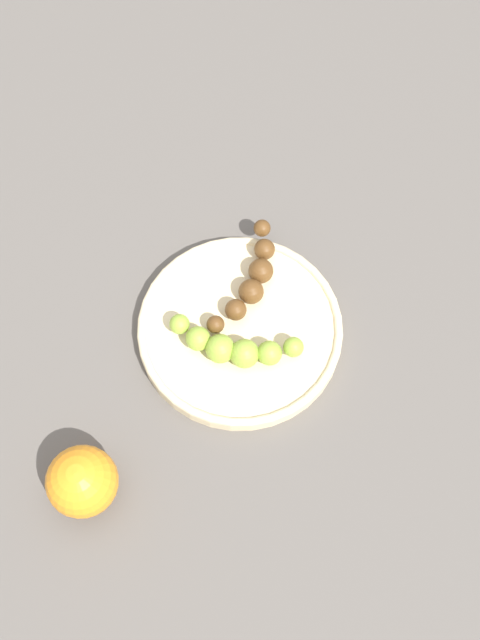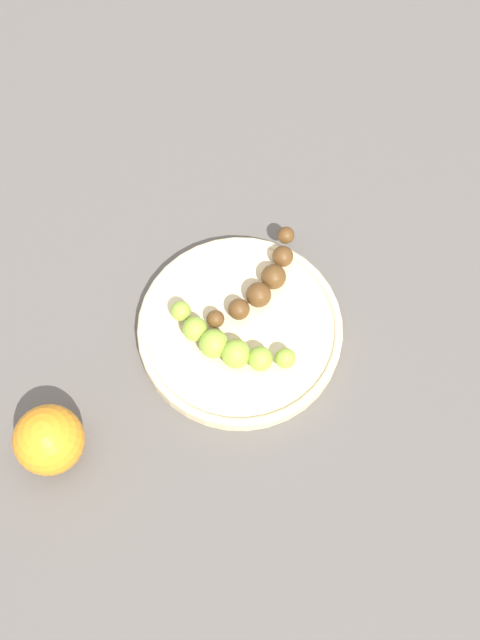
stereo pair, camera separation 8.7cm
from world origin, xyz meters
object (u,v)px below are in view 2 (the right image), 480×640
object	(u,v)px
banana_green	(227,344)
orange_fruit	(49,440)
banana_overripe	(262,283)
fruit_bowl	(240,329)

from	to	relation	value
banana_green	orange_fruit	size ratio (longest dim) A/B	2.03
banana_overripe	banana_green	distance (m)	0.09
banana_overripe	banana_green	size ratio (longest dim) A/B	0.99
banana_green	fruit_bowl	bearing A→B (deg)	179.27
fruit_bowl	banana_green	distance (m)	0.04
banana_green	orange_fruit	distance (m)	0.22
fruit_bowl	banana_overripe	xyz separation A→B (m)	(-0.01, -0.05, 0.02)
orange_fruit	banana_green	bearing A→B (deg)	-130.86
banana_green	orange_fruit	xyz separation A→B (m)	(0.14, 0.17, 0.00)
fruit_bowl	banana_overripe	size ratio (longest dim) A/B	1.57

